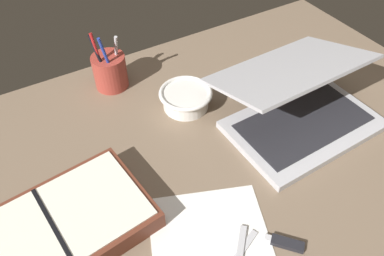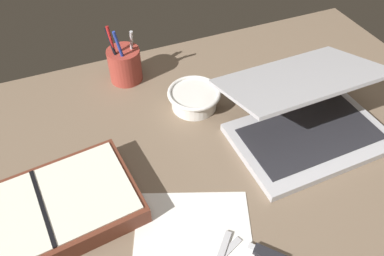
# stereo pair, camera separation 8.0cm
# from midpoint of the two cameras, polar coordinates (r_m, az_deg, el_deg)

# --- Properties ---
(desk_top) EXTENTS (1.40, 1.00, 0.02)m
(desk_top) POSITION_cam_midpoint_polar(r_m,az_deg,el_deg) (0.82, 5.98, -7.50)
(desk_top) COLOR #75604C
(desk_top) RESTS_ON ground
(laptop) EXTENTS (0.36, 0.31, 0.16)m
(laptop) POSITION_cam_midpoint_polar(r_m,az_deg,el_deg) (0.90, 19.48, 1.56)
(laptop) COLOR #B7B7BC
(laptop) RESTS_ON desk_top
(bowl) EXTENTS (0.13, 0.13, 0.05)m
(bowl) POSITION_cam_midpoint_polar(r_m,az_deg,el_deg) (0.94, 2.78, 4.51)
(bowl) COLOR silver
(bowl) RESTS_ON desk_top
(pen_cup) EXTENTS (0.09, 0.09, 0.17)m
(pen_cup) POSITION_cam_midpoint_polar(r_m,az_deg,el_deg) (1.02, -8.00, 9.47)
(pen_cup) COLOR #9E382D
(pen_cup) RESTS_ON desk_top
(planner) EXTENTS (0.37, 0.24, 0.05)m
(planner) POSITION_cam_midpoint_polar(r_m,az_deg,el_deg) (0.76, -18.62, -12.35)
(planner) COLOR brown
(planner) RESTS_ON desk_top
(paper_sheet_front) EXTENTS (0.30, 0.32, 0.00)m
(paper_sheet_front) POSITION_cam_midpoint_polar(r_m,az_deg,el_deg) (0.71, 3.62, -18.77)
(paper_sheet_front) COLOR white
(paper_sheet_front) RESTS_ON desk_top
(usb_drive) EXTENTS (0.06, 0.06, 0.01)m
(usb_drive) POSITION_cam_midpoint_polar(r_m,az_deg,el_deg) (0.73, 14.91, -18.36)
(usb_drive) COLOR black
(usb_drive) RESTS_ON desk_top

